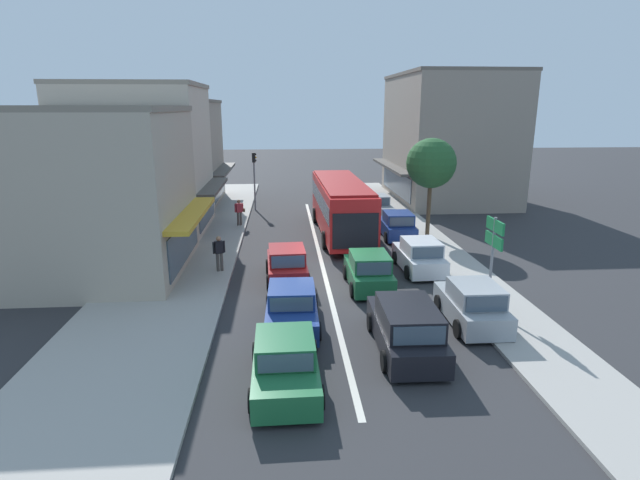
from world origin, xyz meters
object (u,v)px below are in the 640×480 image
(parked_hatchback_kerb_front, at_px, (472,305))
(pedestrian_browsing_midblock, at_px, (219,251))
(hatchback_behind_bus_near, at_px, (287,265))
(pedestrian_with_handbag_near, at_px, (239,211))
(traffic_light_downstreet, at_px, (254,171))
(parked_hatchback_kerb_third, at_px, (397,226))
(street_tree_right, at_px, (431,164))
(wagon_queue_gap_filler, at_px, (406,328))
(parked_hatchback_kerb_second, at_px, (419,256))
(city_bus, at_px, (341,204))
(directional_road_sign, at_px, (494,242))
(sedan_adjacent_lane_lead, at_px, (285,362))
(sedan_behind_bus_mid, at_px, (292,307))
(parked_sedan_kerb_rear, at_px, (376,206))
(hatchback_adjacent_lane_trail, at_px, (369,271))

(parked_hatchback_kerb_front, xyz_separation_m, pedestrian_browsing_midblock, (-9.46, 6.15, 0.36))
(hatchback_behind_bus_near, relative_size, pedestrian_with_handbag_near, 2.31)
(traffic_light_downstreet, relative_size, pedestrian_with_handbag_near, 2.58)
(parked_hatchback_kerb_third, relative_size, street_tree_right, 0.65)
(street_tree_right, bearing_deg, hatchback_behind_bus_near, -140.20)
(wagon_queue_gap_filler, xyz_separation_m, traffic_light_downstreet, (-5.80, 22.39, 2.11))
(wagon_queue_gap_filler, height_order, parked_hatchback_kerb_second, wagon_queue_gap_filler)
(street_tree_right, distance_m, pedestrian_with_handbag_near, 12.05)
(city_bus, xyz_separation_m, pedestrian_browsing_midblock, (-6.32, -6.77, -0.81))
(traffic_light_downstreet, xyz_separation_m, directional_road_sign, (9.58, -19.64, -0.15))
(hatchback_behind_bus_near, xyz_separation_m, parked_hatchback_kerb_second, (6.13, 0.82, 0.00))
(sedan_adjacent_lane_lead, distance_m, parked_hatchback_kerb_second, 11.21)
(parked_hatchback_kerb_second, distance_m, parked_hatchback_kerb_third, 6.09)
(city_bus, bearing_deg, sedan_behind_bus_mid, -104.10)
(parked_hatchback_kerb_front, height_order, traffic_light_downstreet, traffic_light_downstreet)
(city_bus, bearing_deg, parked_hatchback_kerb_second, -67.99)
(city_bus, height_order, parked_sedan_kerb_rear, city_bus)
(hatchback_adjacent_lane_trail, xyz_separation_m, parked_hatchback_kerb_front, (3.00, -3.88, 0.00))
(sedan_adjacent_lane_lead, xyz_separation_m, directional_road_sign, (7.54, 4.45, 2.04))
(parked_hatchback_kerb_second, height_order, traffic_light_downstreet, traffic_light_downstreet)
(parked_hatchback_kerb_second, height_order, parked_hatchback_kerb_third, same)
(hatchback_behind_bus_near, bearing_deg, parked_hatchback_kerb_second, 7.66)
(sedan_adjacent_lane_lead, height_order, hatchback_behind_bus_near, hatchback_behind_bus_near)
(sedan_behind_bus_mid, height_order, street_tree_right, street_tree_right)
(wagon_queue_gap_filler, xyz_separation_m, street_tree_right, (4.61, 13.66, 3.55))
(parked_hatchback_kerb_third, xyz_separation_m, pedestrian_with_handbag_near, (-9.34, 3.29, 0.36))
(hatchback_adjacent_lane_trail, bearing_deg, traffic_light_downstreet, 108.43)
(city_bus, height_order, parked_hatchback_kerb_front, city_bus)
(wagon_queue_gap_filler, distance_m, hatchback_behind_bus_near, 7.70)
(parked_hatchback_kerb_second, height_order, pedestrian_with_handbag_near, pedestrian_with_handbag_near)
(wagon_queue_gap_filler, distance_m, pedestrian_with_handbag_near, 18.19)
(parked_sedan_kerb_rear, bearing_deg, wagon_queue_gap_filler, -97.73)
(parked_hatchback_kerb_second, bearing_deg, traffic_light_downstreet, 119.29)
(sedan_behind_bus_mid, bearing_deg, pedestrian_with_handbag_near, 101.41)
(hatchback_behind_bus_near, distance_m, parked_hatchback_kerb_second, 6.18)
(city_bus, xyz_separation_m, traffic_light_downstreet, (-5.44, 7.72, 0.97))
(hatchback_adjacent_lane_trail, height_order, sedan_adjacent_lane_lead, hatchback_adjacent_lane_trail)
(traffic_light_downstreet, bearing_deg, sedan_adjacent_lane_lead, -85.17)
(sedan_behind_bus_mid, relative_size, hatchback_behind_bus_near, 1.12)
(city_bus, relative_size, sedan_adjacent_lane_lead, 2.58)
(sedan_behind_bus_mid, xyz_separation_m, pedestrian_browsing_midblock, (-3.17, 5.76, 0.40))
(city_bus, distance_m, parked_sedan_kerb_rear, 6.11)
(sedan_adjacent_lane_lead, xyz_separation_m, traffic_light_downstreet, (-2.04, 24.09, 2.19))
(sedan_adjacent_lane_lead, distance_m, pedestrian_browsing_midblock, 10.04)
(parked_hatchback_kerb_front, distance_m, pedestrian_with_handbag_near, 17.85)
(sedan_behind_bus_mid, height_order, parked_hatchback_kerb_front, parked_hatchback_kerb_front)
(street_tree_right, bearing_deg, wagon_queue_gap_filler, -108.66)
(traffic_light_downstreet, bearing_deg, city_bus, -54.84)
(pedestrian_with_handbag_near, bearing_deg, sedan_adjacent_lane_lead, -81.64)
(sedan_adjacent_lane_lead, distance_m, pedestrian_with_handbag_near, 18.89)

